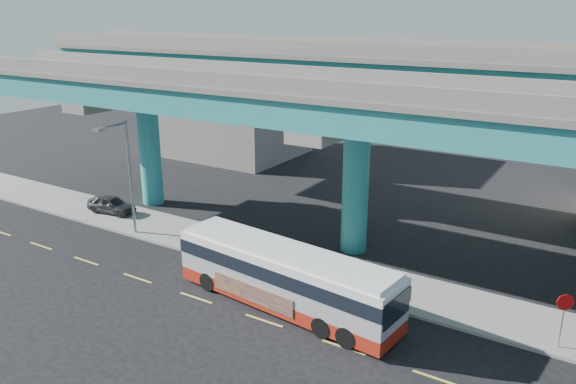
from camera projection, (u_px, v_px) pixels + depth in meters
The scene contains 9 objects.
ground at pixel (268, 318), 25.55m from camera, with size 120.00×120.00×0.00m, color black.
sidewalk at pixel (325, 271), 29.98m from camera, with size 70.00×4.00×0.15m, color gray.
lane_markings at pixel (264, 321), 25.31m from camera, with size 58.00×0.12×0.01m.
viaduct at pixel (360, 93), 30.09m from camera, with size 52.00×12.40×11.70m.
building_concrete at pixel (233, 107), 53.59m from camera, with size 12.00×10.00×9.00m, color gray.
transit_bus at pixel (285, 275), 26.03m from camera, with size 11.74×3.72×2.96m.
parked_car at pixel (111, 204), 38.23m from camera, with size 3.61×1.82×1.18m, color #2F2F34.
street_lamp at pixel (122, 162), 33.20m from camera, with size 0.50×2.34×7.08m.
stop_sign at pixel (564, 309), 22.54m from camera, with size 0.65×0.39×2.43m.
Camera 1 is at (12.66, -18.66, 13.35)m, focal length 35.00 mm.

